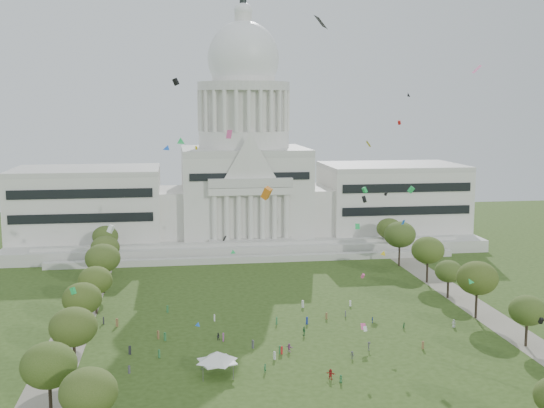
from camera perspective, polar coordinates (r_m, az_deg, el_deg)
The scene contains 32 objects.
ground at distance 139.40m, azimuth 2.75°, elevation -12.50°, with size 400.00×400.00×0.00m, color #2F4615.
capitol at distance 244.26m, azimuth -2.34°, elevation 1.90°, with size 160.00×64.50×91.30m.
path_left at distance 166.94m, azimuth -15.96°, elevation -9.27°, with size 8.00×160.00×0.04m, color gray.
path_right at distance 180.93m, azimuth 16.09°, elevation -7.90°, with size 8.00×160.00×0.04m, color gray.
row_tree_l_0 at distance 115.36m, azimuth -18.17°, elevation -12.70°, with size 8.85×8.85×12.59m.
row_tree_l_1 at distance 132.61m, azimuth -16.29°, elevation -9.84°, with size 8.86×8.86×12.59m.
row_tree_r_1 at distance 150.89m, azimuth 20.60°, elevation -8.34°, with size 7.58×7.58×10.78m.
row_tree_l_2 at distance 152.08m, azimuth -15.60°, elevation -7.64°, with size 8.42×8.42×11.97m.
row_tree_r_2 at distance 165.89m, azimuth 16.80°, elevation -5.95°, with size 9.55×9.55×13.58m.
row_tree_l_3 at distance 167.97m, azimuth -14.57°, elevation -6.20°, with size 8.12×8.12×11.55m.
row_tree_r_3 at distance 181.68m, azimuth 14.56°, elevation -5.47°, with size 7.01×7.01×9.98m.
row_tree_l_4 at distance 185.60m, azimuth -13.98°, elevation -4.42°, with size 9.29×9.29×13.21m.
row_tree_r_4 at distance 195.37m, azimuth 12.91°, elevation -3.79°, with size 9.19×9.19×13.06m.
row_tree_l_5 at distance 204.00m, azimuth -13.78°, elevation -3.56°, with size 8.33×8.33×11.85m.
row_tree_r_5 at distance 213.34m, azimuth 10.65°, elevation -2.53°, with size 9.82×9.82×13.96m.
row_tree_l_6 at distance 221.89m, azimuth -13.77°, elevation -2.65°, with size 8.19×8.19×11.64m.
row_tree_r_6 at distance 231.09m, azimuth 9.78°, elevation -2.03°, with size 8.42×8.42×11.97m.
near_tree_0 at distance 104.97m, azimuth -15.10°, elevation -14.95°, with size 8.47×8.47×12.04m.
event_tent at distance 129.03m, azimuth -4.62°, elevation -12.57°, with size 10.23×10.23×4.60m.
person_0 at distance 160.20m, azimuth 14.96°, elevation -9.63°, with size 0.91×0.59×1.86m, color silver.
person_2 at distance 156.76m, azimuth 11.00°, elevation -9.97°, with size 0.73×0.45×1.51m, color #33723F.
person_3 at distance 138.08m, azimuth 6.71°, elevation -12.43°, with size 0.97×0.50×1.49m, color #4C4C51.
person_4 at distance 150.05m, azimuth 2.69°, elevation -10.57°, with size 1.15×0.63×1.96m, color #33723F.
person_5 at distance 140.60m, azimuth 1.45°, elevation -11.92°, with size 1.64×0.65×1.77m, color #994C8C.
person_6 at distance 126.81m, azimuth 5.78°, elevation -14.34°, with size 0.74×0.48×1.51m, color #33723F.
person_7 at distance 130.53m, azimuth -0.59°, elevation -13.57°, with size 0.63×0.46×1.74m, color #33723F.
person_8 at distance 147.61m, azimuth -4.54°, elevation -10.98°, with size 0.79×0.49×1.62m, color #26262B.
person_9 at distance 142.70m, azimuth 8.12°, elevation -11.69°, with size 1.18×0.61×1.83m, color #4C4C51.
person_10 at distance 159.90m, azimuth 8.40°, elevation -9.56°, with size 0.80×0.44×1.37m, color navy.
person_11 at distance 127.99m, azimuth 4.92°, elevation -14.00°, with size 1.81×0.72×1.96m, color #B21E1E.
distant_crowd at distance 149.93m, azimuth -3.53°, elevation -10.64°, with size 66.66×37.43×1.91m.
kite_swarm at distance 140.38m, azimuth 3.14°, elevation 0.27°, with size 90.25×97.81×59.40m.
Camera 1 is at (-25.35, -127.83, 49.49)m, focal length 45.00 mm.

